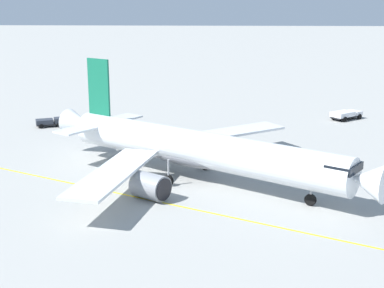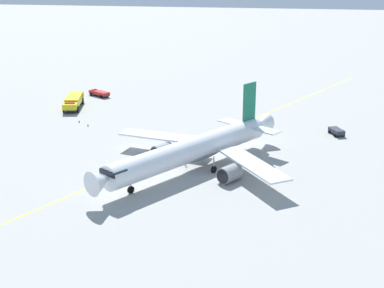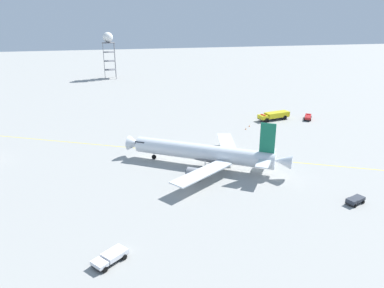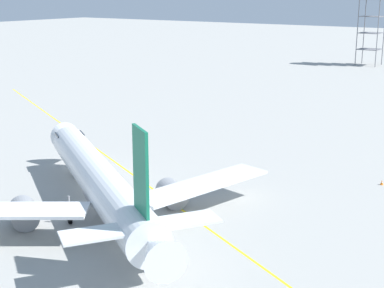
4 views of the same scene
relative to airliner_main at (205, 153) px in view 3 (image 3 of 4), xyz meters
name	(u,v)px [view 3 (image 3 of 4)]	position (x,y,z in m)	size (l,w,h in m)	color
ground_plane	(196,164)	(1.70, -2.08, -3.16)	(600.00, 600.00, 0.00)	#9E9E99
airliner_main	(205,153)	(0.00, 0.00, 0.00)	(33.98, 29.69, 11.67)	silver
fire_tender_truck	(274,115)	(-32.57, -32.53, -1.62)	(11.31, 5.23, 2.50)	#232326
baggage_truck_truck	(355,200)	(-22.17, 23.41, -2.45)	(4.11, 3.02, 1.22)	#232326
ops_pickup_truck	(308,117)	(-43.70, -30.43, -2.35)	(4.67, 5.89, 1.41)	#232326
pushback_tug_truck	(111,257)	(22.08, 30.15, -2.36)	(5.44, 4.94, 1.30)	#232326
radar_tower	(108,41)	(16.99, -129.89, 16.48)	(6.60, 6.60, 23.94)	slate
taxiway_centreline	(215,155)	(-4.39, -6.18, -3.16)	(143.63, 75.52, 0.01)	yellow
safety_cone_near	(246,129)	(-19.57, -24.53, -2.89)	(0.36, 0.36, 0.55)	orange
safety_cone_mid	(249,126)	(-21.79, -27.21, -2.89)	(0.36, 0.36, 0.55)	orange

